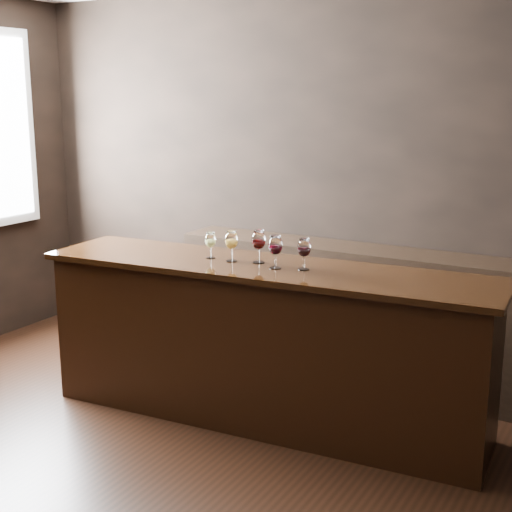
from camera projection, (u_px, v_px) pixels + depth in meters
The scene contains 10 objects.
ground at pixel (119, 489), 3.75m from camera, with size 5.00×5.00×0.00m, color black.
room_shell at pixel (83, 139), 3.55m from camera, with size 5.02×4.52×2.81m.
bar_counter at pixel (264, 346), 4.45m from camera, with size 2.78×0.60×0.97m, color black.
bar_top at pixel (265, 268), 4.34m from camera, with size 2.87×0.67×0.04m, color black.
back_bar_shelf at pixel (354, 313), 5.12m from camera, with size 2.70×0.40×0.97m, color black.
glass_white at pixel (210, 241), 4.50m from camera, with size 0.07×0.07×0.17m.
glass_amber at pixel (231, 241), 4.41m from camera, with size 0.08×0.08×0.19m.
glass_red_a at pixel (259, 241), 4.37m from camera, with size 0.09×0.09×0.21m.
glass_red_b at pixel (275, 246), 4.23m from camera, with size 0.09×0.09×0.20m.
glass_red_c at pixel (304, 248), 4.20m from camera, with size 0.08×0.08×0.19m.
Camera 1 is at (2.31, -2.56, 2.03)m, focal length 50.00 mm.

